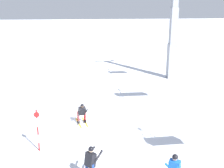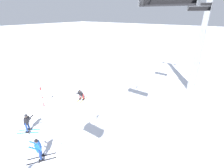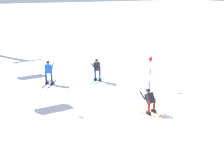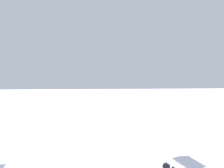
{
  "view_description": "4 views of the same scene",
  "coord_description": "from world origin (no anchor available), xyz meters",
  "views": [
    {
      "loc": [
        16.77,
        -1.15,
        7.09
      ],
      "look_at": [
        1.5,
        0.84,
        2.67
      ],
      "focal_mm": 44.19,
      "sensor_mm": 36.0,
      "label": 1
    },
    {
      "loc": [
        11.35,
        10.58,
        8.71
      ],
      "look_at": [
        0.02,
        2.58,
        2.55
      ],
      "focal_mm": 25.65,
      "sensor_mm": 36.0,
      "label": 2
    },
    {
      "loc": [
        -9.07,
        6.69,
        6.11
      ],
      "look_at": [
        0.89,
        1.28,
        2.0
      ],
      "focal_mm": 41.53,
      "sensor_mm": 36.0,
      "label": 3
    },
    {
      "loc": [
        -1.79,
        -7.89,
        3.48
      ],
      "look_at": [
        -0.02,
        1.43,
        3.41
      ],
      "focal_mm": 44.74,
      "sensor_mm": 36.0,
      "label": 4
    }
  ],
  "objects": []
}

